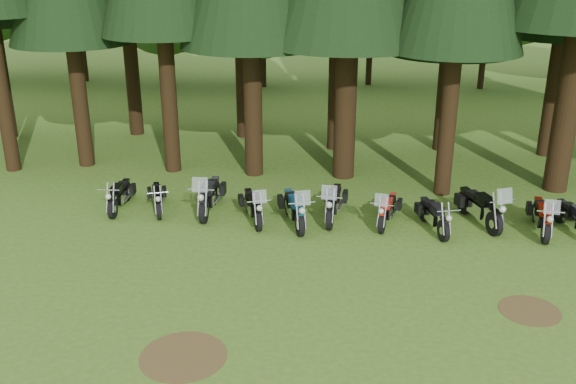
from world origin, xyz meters
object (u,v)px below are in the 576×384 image
motorcycle_10 (575,218)px  motorcycle_2 (210,197)px  motorcycle_7 (434,216)px  motorcycle_3 (253,207)px  motorcycle_4 (294,209)px  motorcycle_1 (158,199)px  motorcycle_6 (387,210)px  motorcycle_8 (480,208)px  motorcycle_9 (542,217)px  motorcycle_5 (334,204)px  motorcycle_0 (120,196)px

motorcycle_10 → motorcycle_2: bearing=164.7°
motorcycle_10 → motorcycle_7: bearing=170.4°
motorcycle_3 → motorcycle_4: size_ratio=0.91×
motorcycle_1 → motorcycle_6: 7.18m
motorcycle_8 → motorcycle_9: bearing=-34.9°
motorcycle_4 → motorcycle_5: size_ratio=1.00×
motorcycle_7 → motorcycle_9: bearing=-12.6°
motorcycle_2 → motorcycle_8: (8.26, -0.14, -0.00)m
motorcycle_3 → motorcycle_7: motorcycle_3 is taller
motorcycle_1 → motorcycle_8: 9.92m
motorcycle_3 → motorcycle_4: motorcycle_4 is taller
motorcycle_4 → motorcycle_7: (4.12, -0.01, -0.06)m
motorcycle_3 → motorcycle_5: (2.43, 0.41, 0.04)m
motorcycle_6 → motorcycle_9: bearing=12.0°
motorcycle_2 → motorcycle_7: motorcycle_2 is taller
motorcycle_1 → motorcycle_6: bearing=-21.3°
motorcycle_0 → motorcycle_4: 5.67m
motorcycle_1 → motorcycle_10: bearing=-20.7°
motorcycle_4 → motorcycle_9: (7.23, 0.14, -0.03)m
motorcycle_5 → motorcycle_1: bearing=-175.5°
motorcycle_0 → motorcycle_3: motorcycle_3 is taller
motorcycle_2 → motorcycle_3: size_ratio=1.16×
motorcycle_0 → motorcycle_8: motorcycle_8 is taller
motorcycle_7 → motorcycle_6: bearing=150.2°
motorcycle_1 → motorcycle_7: size_ratio=0.92×
motorcycle_10 → motorcycle_1: bearing=165.2°
motorcycle_9 → motorcycle_10: size_ratio=1.06×
motorcycle_2 → motorcycle_8: bearing=-1.0°
motorcycle_5 → motorcycle_7: size_ratio=1.14×
motorcycle_0 → motorcycle_1: size_ratio=1.10×
motorcycle_2 → motorcycle_9: 9.97m
motorcycle_6 → motorcycle_8: size_ratio=0.86×
motorcycle_1 → motorcycle_5: (5.55, -0.11, 0.09)m
motorcycle_0 → motorcycle_7: motorcycle_7 is taller
motorcycle_2 → motorcycle_7: 6.88m
motorcycle_5 → motorcycle_6: (1.62, -0.23, -0.06)m
motorcycle_6 → motorcycle_8: bearing=19.8°
motorcycle_1 → motorcycle_2: (1.66, 0.05, 0.11)m
motorcycle_5 → motorcycle_7: motorcycle_5 is taller
motorcycle_0 → motorcycle_8: 11.16m
motorcycle_0 → motorcycle_7: (9.75, -0.71, 0.00)m
motorcycle_0 → motorcycle_3: size_ratio=0.99×
motorcycle_10 → motorcycle_3: bearing=167.7°
motorcycle_6 → motorcycle_7: 1.38m
motorcycle_7 → motorcycle_10: 4.06m
motorcycle_4 → motorcycle_9: motorcycle_4 is taller
motorcycle_4 → motorcycle_5: (1.16, 0.57, -0.00)m
motorcycle_2 → motorcycle_8: size_ratio=1.02×
motorcycle_0 → motorcycle_4: motorcycle_4 is taller
motorcycle_1 → motorcycle_4: size_ratio=0.81×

